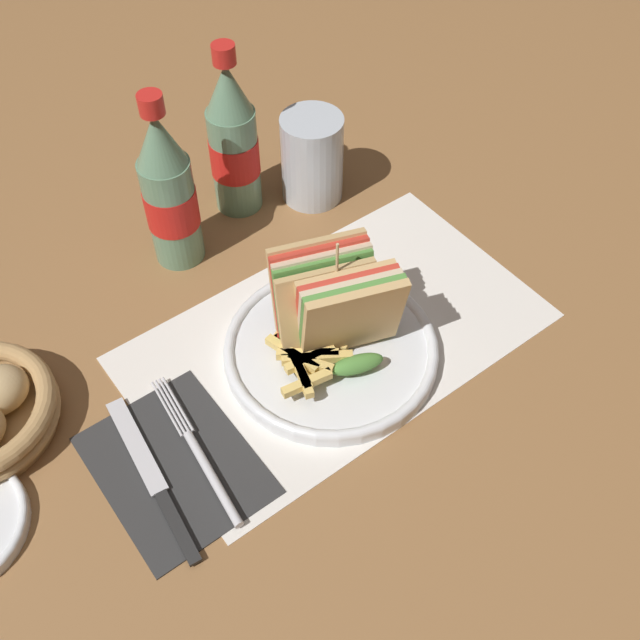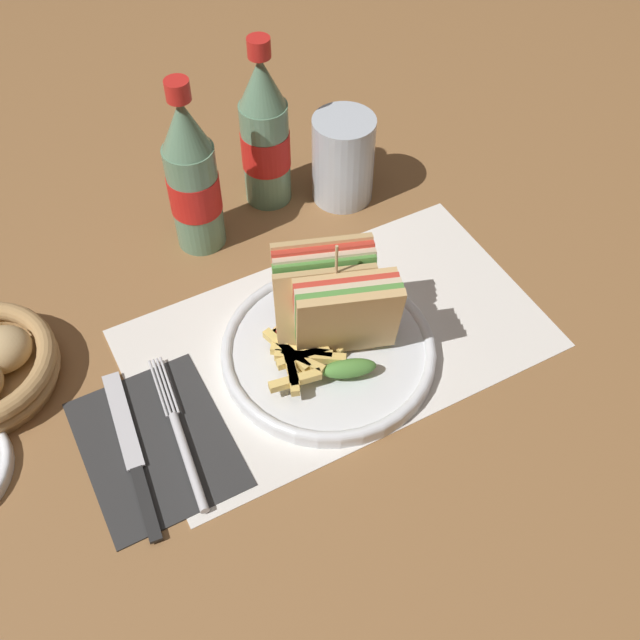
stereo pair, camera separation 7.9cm
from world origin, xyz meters
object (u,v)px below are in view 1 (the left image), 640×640
at_px(club_sandwich, 336,305).
at_px(fork, 204,462).
at_px(knife, 153,478).
at_px(coke_bottle_far, 233,142).
at_px(plate_main, 331,349).
at_px(glass_near, 312,158).
at_px(coke_bottle_near, 169,193).

xyz_separation_m(club_sandwich, fork, (-0.19, -0.04, -0.06)).
bearing_deg(knife, coke_bottle_far, 51.06).
relative_size(plate_main, fork, 1.23).
height_order(club_sandwich, knife, club_sandwich).
bearing_deg(club_sandwich, knife, -174.18).
bearing_deg(plate_main, glass_near, 57.70).
distance_m(club_sandwich, knife, 0.25).
xyz_separation_m(coke_bottle_near, glass_near, (0.19, -0.01, -0.04)).
relative_size(fork, knife, 0.95).
bearing_deg(coke_bottle_near, knife, -125.10).
height_order(knife, coke_bottle_far, coke_bottle_far).
bearing_deg(club_sandwich, coke_bottle_far, 80.15).
xyz_separation_m(plate_main, club_sandwich, (0.01, 0.01, 0.06)).
relative_size(club_sandwich, coke_bottle_near, 0.63).
distance_m(coke_bottle_near, coke_bottle_far, 0.11).
relative_size(knife, coke_bottle_far, 0.89).
height_order(plate_main, coke_bottle_far, coke_bottle_far).
bearing_deg(fork, glass_near, 44.60).
xyz_separation_m(plate_main, coke_bottle_far, (0.06, 0.27, 0.09)).
xyz_separation_m(coke_bottle_near, coke_bottle_far, (0.11, 0.03, 0.00)).
distance_m(club_sandwich, coke_bottle_far, 0.27).
relative_size(fork, glass_near, 1.62).
relative_size(plate_main, knife, 1.17).
bearing_deg(plate_main, fork, -169.49).
distance_m(knife, coke_bottle_far, 0.41).
bearing_deg(fork, knife, 167.56).
relative_size(plate_main, coke_bottle_far, 1.04).
relative_size(club_sandwich, fork, 0.74).
height_order(knife, coke_bottle_near, coke_bottle_near).
xyz_separation_m(plate_main, glass_near, (0.14, 0.22, 0.05)).
relative_size(coke_bottle_far, glass_near, 1.92).
distance_m(club_sandwich, coke_bottle_near, 0.24).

